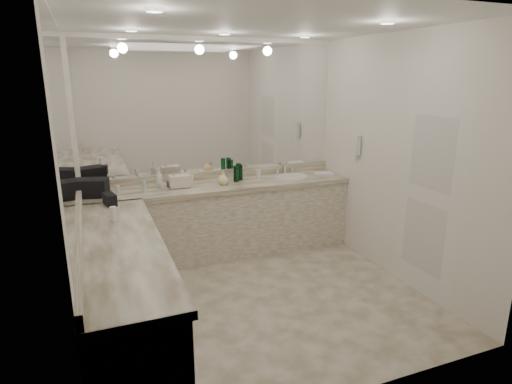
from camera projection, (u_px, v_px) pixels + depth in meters
name	position (u px, v px, depth m)	size (l,w,h in m)	color
floor	(258.00, 297.00, 4.32)	(3.20, 3.20, 0.00)	beige
ceiling	(258.00, 22.00, 3.63)	(3.20, 3.20, 0.00)	white
wall_back	(213.00, 147.00, 5.32)	(3.20, 0.02, 2.60)	white
wall_left	(72.00, 188.00, 3.41)	(0.02, 3.00, 2.60)	white
wall_right	(397.00, 159.00, 4.55)	(0.02, 3.00, 2.60)	white
vanity_back_base	(222.00, 221.00, 5.29)	(3.20, 0.60, 0.84)	silver
vanity_back_top	(221.00, 186.00, 5.16)	(3.20, 0.64, 0.06)	beige
vanity_left_base	(124.00, 297.00, 3.48)	(0.60, 2.40, 0.84)	silver
vanity_left_top	(120.00, 246.00, 3.37)	(0.64, 2.42, 0.06)	beige
backsplash_back	(214.00, 175.00, 5.40)	(3.20, 0.04, 0.10)	beige
backsplash_left	(80.00, 229.00, 3.51)	(0.04, 3.00, 0.10)	beige
mirror_back	(212.00, 108.00, 5.19)	(3.12, 0.01, 1.55)	white
mirror_left	(67.00, 128.00, 3.29)	(0.01, 2.92, 1.55)	white
sink	(292.00, 177.00, 5.50)	(0.44, 0.44, 0.03)	white
faucet	(285.00, 168.00, 5.67)	(0.24, 0.16, 0.14)	silver
wall_phone	(356.00, 145.00, 5.15)	(0.06, 0.10, 0.24)	white
door	(428.00, 194.00, 4.16)	(0.02, 0.82, 2.10)	white
black_toiletry_bag	(91.00, 188.00, 4.58)	(0.33, 0.21, 0.19)	black
black_bag_spill	(110.00, 200.00, 4.30)	(0.10, 0.21, 0.11)	black
cream_cosmetic_case	(180.00, 182.00, 4.97)	(0.23, 0.14, 0.14)	beige
hand_towel	(323.00, 174.00, 5.56)	(0.24, 0.16, 0.04)	white
lotion_left	(113.00, 214.00, 3.82)	(0.06, 0.06, 0.13)	white
soap_bottle_a	(159.00, 178.00, 4.95)	(0.09, 0.09, 0.22)	silver
soap_bottle_b	(174.00, 181.00, 4.96)	(0.07, 0.08, 0.17)	silver
soap_bottle_c	(223.00, 178.00, 5.09)	(0.13, 0.13, 0.16)	#FFF595
green_bottle_0	(240.00, 172.00, 5.33)	(0.07, 0.07, 0.19)	#10572B
green_bottle_1	(239.00, 172.00, 5.30)	(0.06, 0.06, 0.21)	#10572B
green_bottle_2	(236.00, 174.00, 5.23)	(0.06, 0.06, 0.20)	#10572B
amenity_bottle_0	(118.00, 189.00, 4.75)	(0.05, 0.05, 0.08)	silver
amenity_bottle_1	(144.00, 187.00, 4.76)	(0.04, 0.04, 0.13)	silver
amenity_bottle_2	(192.00, 179.00, 5.13)	(0.04, 0.04, 0.11)	white
amenity_bottle_3	(162.00, 186.00, 4.90)	(0.06, 0.06, 0.07)	silver
amenity_bottle_4	(185.00, 182.00, 5.09)	(0.06, 0.06, 0.06)	#E0B28C
amenity_bottle_5	(258.00, 174.00, 5.39)	(0.06, 0.06, 0.11)	white
amenity_bottle_6	(169.00, 184.00, 5.00)	(0.06, 0.06, 0.07)	#3F3F4C
amenity_bottle_7	(227.00, 179.00, 5.10)	(0.04, 0.04, 0.13)	#9966B2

